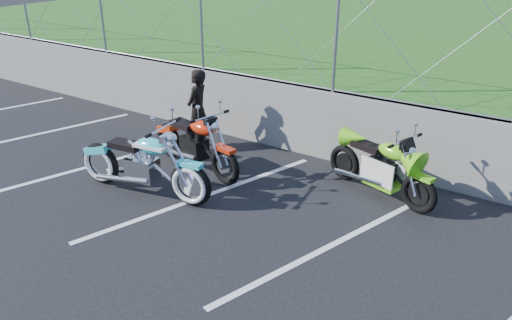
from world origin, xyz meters
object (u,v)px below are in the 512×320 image
Objects in this scene: naked_orange at (196,145)px; sportbike_green at (382,169)px; person_standing at (198,110)px; cruiser_turquoise at (145,166)px.

sportbike_green is (3.11, 0.90, -0.02)m from naked_orange.
naked_orange is at bearing 25.88° from person_standing.
cruiser_turquoise is 2.09m from person_standing.
sportbike_green is at bearing 25.13° from cruiser_turquoise.
person_standing reaches higher than cruiser_turquoise.
person_standing reaches higher than naked_orange.
cruiser_turquoise is 1.11× the size of naked_orange.
naked_orange is 1.11× the size of sportbike_green.
naked_orange is 1.09m from person_standing.
cruiser_turquoise is 1.59× the size of person_standing.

